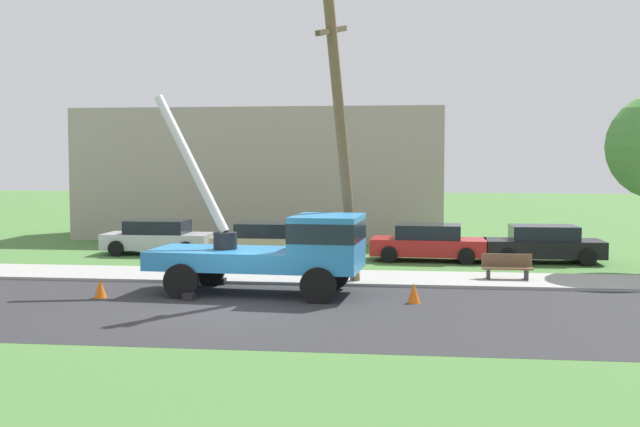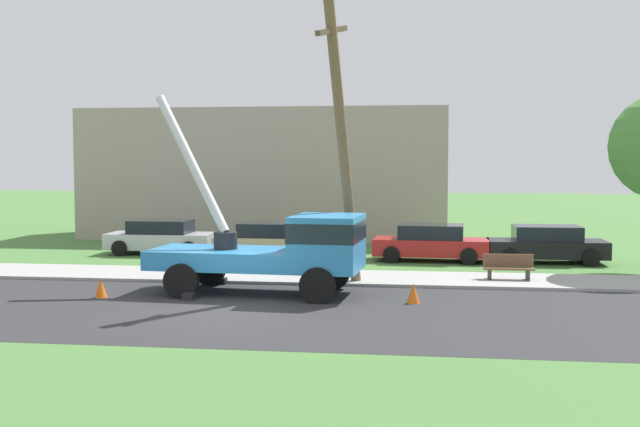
# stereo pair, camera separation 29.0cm
# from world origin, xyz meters

# --- Properties ---
(ground_plane) EXTENTS (120.00, 120.00, 0.00)m
(ground_plane) POSITION_xyz_m (0.00, 12.00, 0.00)
(ground_plane) COLOR #477538
(road_asphalt) EXTENTS (80.00, 8.48, 0.01)m
(road_asphalt) POSITION_xyz_m (0.00, 0.00, 0.00)
(road_asphalt) COLOR #2B2B2D
(road_asphalt) RESTS_ON ground
(sidewalk_strip) EXTENTS (80.00, 3.04, 0.10)m
(sidewalk_strip) POSITION_xyz_m (0.00, 5.76, 0.05)
(sidewalk_strip) COLOR #9E9E99
(sidewalk_strip) RESTS_ON ground
(utility_truck) EXTENTS (6.75, 3.21, 5.98)m
(utility_truck) POSITION_xyz_m (1.09, 2.60, 1.41)
(utility_truck) COLOR #2D84C6
(utility_truck) RESTS_ON ground
(leaning_utility_pole) EXTENTS (1.19, 2.70, 8.85)m
(leaning_utility_pole) POSITION_xyz_m (2.65, 3.97, 4.55)
(leaning_utility_pole) COLOR brown
(leaning_utility_pole) RESTS_ON ground
(traffic_cone_ahead) EXTENTS (0.36, 0.36, 0.56)m
(traffic_cone_ahead) POSITION_xyz_m (4.87, 1.65, 0.28)
(traffic_cone_ahead) COLOR orange
(traffic_cone_ahead) RESTS_ON ground
(traffic_cone_behind) EXTENTS (0.36, 0.36, 0.56)m
(traffic_cone_behind) POSITION_xyz_m (-4.03, 1.37, 0.28)
(traffic_cone_behind) COLOR orange
(traffic_cone_behind) RESTS_ON ground
(parked_sedan_silver) EXTENTS (4.42, 2.04, 1.42)m
(parked_sedan_silver) POSITION_xyz_m (-5.77, 11.59, 0.71)
(parked_sedan_silver) COLOR #B7B7BF
(parked_sedan_silver) RESTS_ON ground
(parked_sedan_tan) EXTENTS (4.41, 2.04, 1.42)m
(parked_sedan_tan) POSITION_xyz_m (-0.93, 10.78, 0.71)
(parked_sedan_tan) COLOR tan
(parked_sedan_tan) RESTS_ON ground
(parked_sedan_red) EXTENTS (4.50, 2.19, 1.42)m
(parked_sedan_red) POSITION_xyz_m (5.38, 10.83, 0.71)
(parked_sedan_red) COLOR #B21E1E
(parked_sedan_red) RESTS_ON ground
(parked_sedan_black) EXTENTS (4.44, 2.09, 1.42)m
(parked_sedan_black) POSITION_xyz_m (9.73, 10.85, 0.71)
(parked_sedan_black) COLOR black
(parked_sedan_black) RESTS_ON ground
(park_bench) EXTENTS (1.60, 0.45, 0.90)m
(park_bench) POSITION_xyz_m (7.84, 5.82, 0.46)
(park_bench) COLOR brown
(park_bench) RESTS_ON ground
(lowrise_building_backdrop) EXTENTS (18.00, 6.00, 6.40)m
(lowrise_building_backdrop) POSITION_xyz_m (-2.87, 19.62, 3.20)
(lowrise_building_backdrop) COLOR #A5998C
(lowrise_building_backdrop) RESTS_ON ground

